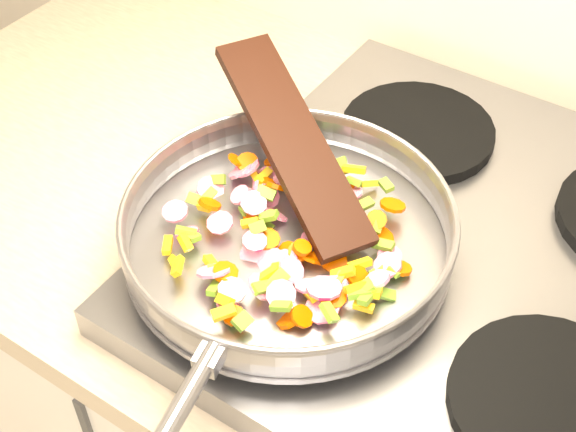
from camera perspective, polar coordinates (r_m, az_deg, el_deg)
The scene contains 7 objects.
cooktop at distance 0.90m, azimuth 12.82°, elevation -3.26°, with size 0.60×0.60×0.04m, color #939399.
grate_fl at distance 0.83m, azimuth 0.40°, elevation -4.04°, with size 0.19×0.19×0.02m, color black.
grate_fr at distance 0.78m, azimuth 18.30°, elevation -12.51°, with size 0.19×0.19×0.02m, color black.
grate_bl at distance 1.01m, azimuth 9.20°, elevation 5.97°, with size 0.19×0.19×0.02m, color black.
saute_pan at distance 0.83m, azimuth -0.06°, elevation -0.91°, with size 0.38×0.55×0.05m.
vegetable_heap at distance 0.83m, azimuth 0.20°, elevation -1.15°, with size 0.26×0.27×0.05m.
wooden_spatula at distance 0.87m, azimuth 0.32°, elevation 5.33°, with size 0.28×0.06×0.01m, color black.
Camera 1 is at (-0.54, 1.07, 1.58)m, focal length 50.00 mm.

